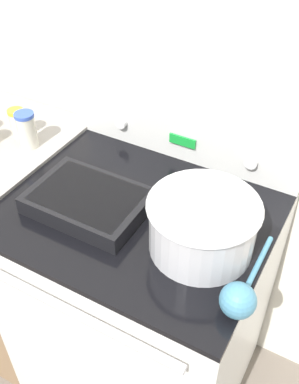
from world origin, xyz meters
name	(u,v)px	position (x,y,z in m)	size (l,w,h in m)	color
kitchen_wall	(201,47)	(0.00, 0.68, 1.25)	(8.00, 0.05, 2.50)	silver
stove_range	(142,303)	(0.00, 0.32, 0.45)	(0.76, 0.67, 0.90)	silver
control_panel	(187,138)	(0.00, 0.62, 0.97)	(0.76, 0.07, 0.14)	silver
side_counter	(8,238)	(-0.63, 0.32, 0.46)	(0.50, 0.64, 0.91)	#896B4C
mixing_bowl	(203,223)	(0.21, 0.27, 0.98)	(0.29, 0.29, 0.15)	silver
casserole_dish	(88,200)	(-0.13, 0.25, 0.93)	(0.33, 0.23, 0.05)	black
ladle	(239,298)	(0.36, 0.14, 0.94)	(0.08, 0.30, 0.08)	teal
spice_jar_blue_cap	(27,130)	(-0.48, 0.40, 0.97)	(0.06, 0.06, 0.12)	beige
spice_jar_yellow_cap	(18,123)	(-0.54, 0.43, 0.96)	(0.05, 0.05, 0.10)	beige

